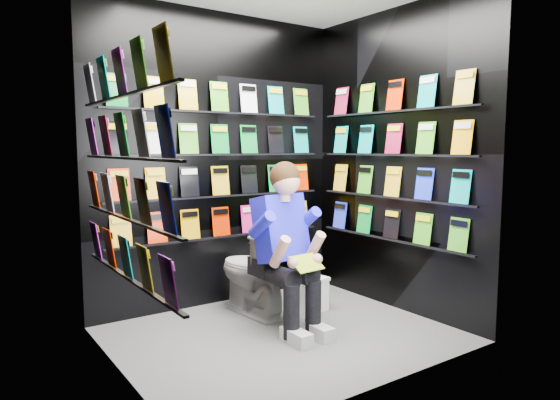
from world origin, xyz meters
TOP-DOWN VIEW (x-y plane):
  - floor at (0.00, 0.00)m, footprint 2.40×2.40m
  - wall_back at (0.00, 1.00)m, footprint 2.40×0.04m
  - wall_front at (0.00, -1.00)m, footprint 2.40×0.04m
  - wall_left at (-1.20, 0.00)m, footprint 0.04×2.00m
  - wall_right at (1.20, 0.00)m, footprint 0.04×2.00m
  - comics_back at (0.00, 0.97)m, footprint 2.10×0.06m
  - comics_left at (-1.17, 0.00)m, footprint 0.06×1.70m
  - comics_right at (1.17, 0.00)m, footprint 0.06×1.70m
  - toilet at (0.08, 0.54)m, footprint 0.48×0.78m
  - longbox at (0.55, 0.41)m, footprint 0.23×0.37m
  - longbox_lid at (0.55, 0.41)m, footprint 0.25×0.39m
  - reader at (0.08, 0.16)m, footprint 0.59×0.81m
  - held_comic at (0.08, -0.19)m, footprint 0.25×0.16m

SIDE VIEW (x-z plane):
  - floor at x=0.00m, z-range 0.00..0.00m
  - longbox at x=0.55m, z-range 0.00..0.27m
  - longbox_lid at x=0.55m, z-range 0.27..0.29m
  - toilet at x=0.08m, z-range 0.00..0.73m
  - held_comic at x=0.08m, z-range 0.53..0.63m
  - reader at x=0.08m, z-range 0.07..1.48m
  - wall_back at x=0.00m, z-range 0.00..2.60m
  - wall_front at x=0.00m, z-range 0.00..2.60m
  - wall_left at x=-1.20m, z-range 0.00..2.60m
  - wall_right at x=1.20m, z-range 0.00..2.60m
  - comics_back at x=0.00m, z-range 0.62..1.99m
  - comics_left at x=-1.17m, z-range 0.62..1.99m
  - comics_right at x=1.17m, z-range 0.62..1.99m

